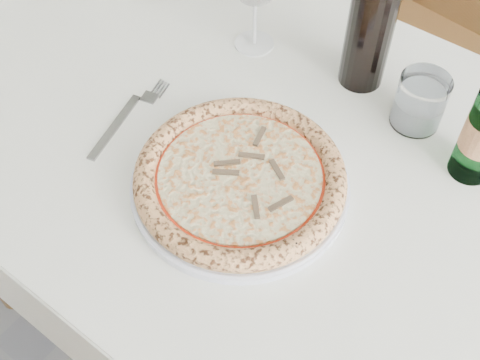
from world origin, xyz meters
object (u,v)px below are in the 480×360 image
Objects in this scene: dining_table at (275,183)px; pizza at (240,177)px; chair_far at (442,15)px; wine_bottle at (373,16)px; tumbler at (419,104)px; plate at (240,185)px.

dining_table is 0.16m from pizza.
chair_far is 0.67m from wine_bottle.
tumbler is 0.16m from wine_bottle.
chair_far is 2.81× the size of plate.
plate reaches higher than dining_table.
tumbler is 0.29× the size of wine_bottle.
tumbler reaches higher than dining_table.
dining_table is 4.43× the size of wine_bottle.
chair_far is at bearing 91.55° from dining_table.
plate is 3.61× the size of tumbler.
dining_table is at bearing 90.00° from plate.
pizza is (-0.00, -0.00, 0.02)m from plate.
chair_far is 2.92× the size of pizza.
dining_table is 0.27m from tumbler.
chair_far is 0.67m from tumbler.
pizza is 3.47× the size of tumbler.
wine_bottle is at bearing 164.13° from tumbler.
tumbler is (0.15, 0.18, 0.13)m from dining_table.
tumbler is (0.17, -0.60, 0.26)m from chair_far.
plate is (-0.00, -0.10, 0.10)m from dining_table.
chair_far is 2.97× the size of wine_bottle.
chair_far is 0.92m from pizza.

